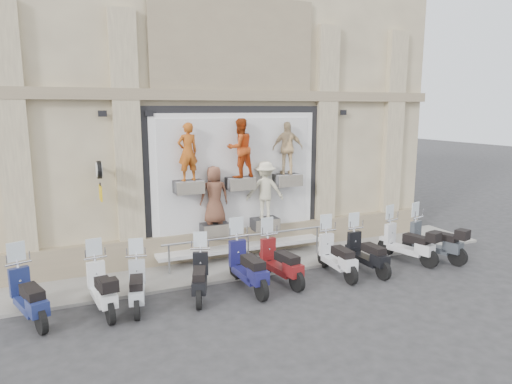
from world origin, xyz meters
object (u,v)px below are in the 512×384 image
(scooter_e, at_px, (248,257))
(scooter_c, at_px, (136,277))
(guard_rail, at_px, (248,250))
(clock_sign_bracket, at_px, (99,175))
(scooter_a, at_px, (28,286))
(scooter_f, at_px, (281,253))
(scooter_h, at_px, (367,245))
(scooter_b, at_px, (101,279))
(scooter_j, at_px, (435,233))
(scooter_g, at_px, (337,248))
(scooter_d, at_px, (200,268))
(scooter_i, at_px, (408,235))

(scooter_e, bearing_deg, scooter_c, 176.80)
(scooter_e, bearing_deg, guard_rail, 64.82)
(clock_sign_bracket, bearing_deg, scooter_a, -132.65)
(scooter_f, relative_size, scooter_h, 1.04)
(guard_rail, relative_size, scooter_b, 2.66)
(scooter_a, xyz_separation_m, scooter_j, (10.91, -0.36, 0.02))
(scooter_b, relative_size, scooter_j, 0.93)
(scooter_g, bearing_deg, guard_rail, 140.77)
(scooter_d, xyz_separation_m, scooter_f, (2.20, 0.08, 0.07))
(guard_rail, bearing_deg, scooter_e, -113.15)
(clock_sign_bracket, bearing_deg, scooter_b, -97.28)
(guard_rail, bearing_deg, scooter_g, -41.75)
(scooter_a, xyz_separation_m, scooter_h, (8.44, -0.38, -0.03))
(scooter_f, bearing_deg, scooter_j, -10.18)
(scooter_d, relative_size, scooter_e, 0.86)
(scooter_j, bearing_deg, scooter_b, 161.50)
(scooter_h, bearing_deg, scooter_e, 176.04)
(scooter_g, bearing_deg, scooter_e, -178.80)
(scooter_c, distance_m, scooter_i, 7.84)
(scooter_c, height_order, scooter_e, scooter_e)
(scooter_d, distance_m, scooter_f, 2.20)
(scooter_b, bearing_deg, scooter_d, -9.75)
(scooter_b, xyz_separation_m, scooter_d, (2.22, -0.11, -0.04))
(scooter_g, bearing_deg, scooter_c, -178.73)
(scooter_c, relative_size, scooter_j, 0.89)
(guard_rail, distance_m, scooter_i, 4.72)
(scooter_i, xyz_separation_m, scooter_j, (0.85, -0.19, 0.02))
(guard_rail, relative_size, scooter_e, 2.40)
(scooter_b, xyz_separation_m, scooter_f, (4.42, -0.02, 0.03))
(scooter_a, bearing_deg, scooter_h, -21.10)
(scooter_d, distance_m, scooter_g, 3.83)
(scooter_e, bearing_deg, scooter_j, -3.22)
(scooter_c, bearing_deg, scooter_h, 8.44)
(clock_sign_bracket, xyz_separation_m, scooter_f, (4.17, -2.00, -2.00))
(scooter_d, bearing_deg, scooter_c, -162.50)
(scooter_d, bearing_deg, scooter_h, 17.21)
(scooter_h, bearing_deg, scooter_f, 172.94)
(scooter_a, xyz_separation_m, scooter_c, (2.22, -0.18, -0.08))
(scooter_e, bearing_deg, clock_sign_bracket, 144.69)
(scooter_g, xyz_separation_m, scooter_h, (0.92, -0.09, -0.01))
(clock_sign_bracket, distance_m, scooter_g, 6.51)
(scooter_c, bearing_deg, scooter_i, 10.35)
(clock_sign_bracket, relative_size, scooter_c, 0.56)
(clock_sign_bracket, relative_size, scooter_h, 0.53)
(scooter_f, bearing_deg, scooter_h, -13.13)
(guard_rail, bearing_deg, scooter_c, -155.12)
(guard_rail, height_order, scooter_h, scooter_h)
(scooter_i, bearing_deg, scooter_c, 164.47)
(scooter_e, relative_size, scooter_f, 1.06)
(scooter_c, relative_size, scooter_f, 0.91)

